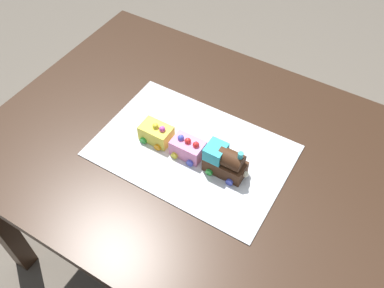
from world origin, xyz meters
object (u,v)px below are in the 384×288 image
dining_table (202,169)px  cake_locomotive (225,161)px  cake_car_gondola_lemon (156,133)px  cake_car_hopper_bubblegum (188,148)px

dining_table → cake_locomotive: bearing=157.5°
cake_locomotive → cake_car_gondola_lemon: size_ratio=1.40×
cake_locomotive → cake_car_hopper_bubblegum: bearing=0.0°
cake_locomotive → cake_car_hopper_bubblegum: 0.13m
dining_table → cake_locomotive: 0.19m
dining_table → cake_locomotive: size_ratio=10.00×
cake_locomotive → cake_car_gondola_lemon: (0.25, 0.00, -0.02)m
dining_table → cake_car_hopper_bubblegum: size_ratio=14.00×
dining_table → cake_car_gondola_lemon: size_ratio=14.00×
dining_table → cake_locomotive: cake_locomotive is taller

